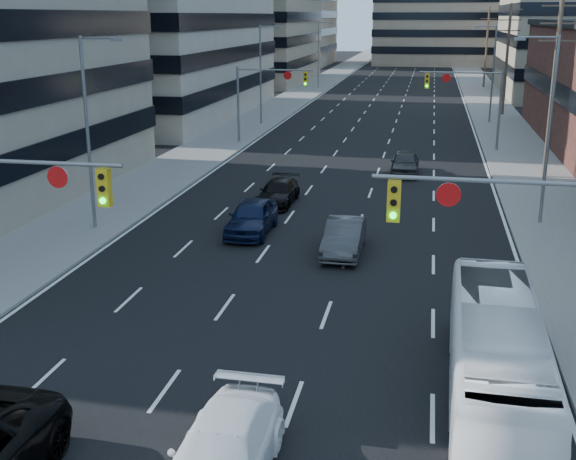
# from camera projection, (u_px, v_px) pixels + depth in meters

# --- Properties ---
(road_surface) EXTENTS (18.00, 300.00, 0.02)m
(road_surface) POSITION_uv_depth(u_px,v_px,m) (405.00, 69.00, 136.01)
(road_surface) COLOR black
(road_surface) RESTS_ON ground
(sidewalk_left) EXTENTS (5.00, 300.00, 0.15)m
(sidewalk_left) POSITION_uv_depth(u_px,v_px,m) (345.00, 68.00, 138.10)
(sidewalk_left) COLOR slate
(sidewalk_left) RESTS_ON ground
(sidewalk_right) EXTENTS (5.00, 300.00, 0.15)m
(sidewalk_right) POSITION_uv_depth(u_px,v_px,m) (468.00, 70.00, 133.88)
(sidewalk_right) COLOR slate
(sidewalk_right) RESTS_ON ground
(office_left_far) EXTENTS (20.00, 30.00, 16.00)m
(office_left_far) POSITION_uv_depth(u_px,v_px,m) (241.00, 28.00, 109.92)
(office_left_far) COLOR gray
(office_left_far) RESTS_ON ground
(bg_block_left) EXTENTS (24.00, 24.00, 20.00)m
(bg_block_left) POSITION_uv_depth(u_px,v_px,m) (271.00, 14.00, 147.70)
(bg_block_left) COLOR #ADA089
(bg_block_left) RESTS_ON ground
(signal_near_left) EXTENTS (6.59, 0.33, 6.00)m
(signal_near_left) POSITION_uv_depth(u_px,v_px,m) (1.00, 210.00, 21.41)
(signal_near_left) COLOR slate
(signal_near_left) RESTS_ON ground
(signal_near_right) EXTENTS (6.59, 0.33, 6.00)m
(signal_near_right) POSITION_uv_depth(u_px,v_px,m) (523.00, 238.00, 18.67)
(signal_near_right) COLOR slate
(signal_near_right) RESTS_ON ground
(signal_far_left) EXTENTS (6.09, 0.33, 6.00)m
(signal_far_left) POSITION_uv_depth(u_px,v_px,m) (267.00, 89.00, 56.25)
(signal_far_left) COLOR slate
(signal_far_left) RESTS_ON ground
(signal_far_right) EXTENTS (6.09, 0.33, 6.00)m
(signal_far_right) POSITION_uv_depth(u_px,v_px,m) (469.00, 93.00, 53.43)
(signal_far_right) COLOR slate
(signal_far_right) RESTS_ON ground
(utility_pole_block) EXTENTS (2.20, 0.28, 11.00)m
(utility_pole_block) POSITION_uv_depth(u_px,v_px,m) (553.00, 85.00, 43.72)
(utility_pole_block) COLOR #4C3D2D
(utility_pole_block) RESTS_ON ground
(utility_pole_midblock) EXTENTS (2.20, 0.28, 11.00)m
(utility_pole_midblock) POSITION_uv_depth(u_px,v_px,m) (507.00, 58.00, 71.93)
(utility_pole_midblock) COLOR #4C3D2D
(utility_pole_midblock) RESTS_ON ground
(utility_pole_distant) EXTENTS (2.20, 0.28, 11.00)m
(utility_pole_distant) POSITION_uv_depth(u_px,v_px,m) (487.00, 46.00, 100.15)
(utility_pole_distant) COLOR #4C3D2D
(utility_pole_distant) RESTS_ON ground
(streetlight_left_near) EXTENTS (2.03, 0.22, 9.00)m
(streetlight_left_near) POSITION_uv_depth(u_px,v_px,m) (90.00, 125.00, 33.02)
(streetlight_left_near) COLOR slate
(streetlight_left_near) RESTS_ON ground
(streetlight_left_mid) EXTENTS (2.03, 0.22, 9.00)m
(streetlight_left_mid) POSITION_uv_depth(u_px,v_px,m) (262.00, 70.00, 65.93)
(streetlight_left_mid) COLOR slate
(streetlight_left_mid) RESTS_ON ground
(streetlight_left_far) EXTENTS (2.03, 0.22, 9.00)m
(streetlight_left_far) POSITION_uv_depth(u_px,v_px,m) (320.00, 52.00, 98.85)
(streetlight_left_far) COLOR slate
(streetlight_left_far) RESTS_ON ground
(streetlight_right_near) EXTENTS (2.03, 0.22, 9.00)m
(streetlight_right_near) POSITION_uv_depth(u_px,v_px,m) (547.00, 122.00, 33.92)
(streetlight_right_near) COLOR slate
(streetlight_right_near) RESTS_ON ground
(streetlight_right_far) EXTENTS (2.03, 0.22, 9.00)m
(streetlight_right_far) POSITION_uv_depth(u_px,v_px,m) (491.00, 69.00, 66.84)
(streetlight_right_far) COLOR slate
(streetlight_right_far) RESTS_ON ground
(white_van) EXTENTS (2.13, 5.09, 1.47)m
(white_van) POSITION_uv_depth(u_px,v_px,m) (222.00, 455.00, 15.62)
(white_van) COLOR white
(white_van) RESTS_ON ground
(transit_bus) EXTENTS (2.48, 9.70, 2.69)m
(transit_bus) POSITION_uv_depth(u_px,v_px,m) (496.00, 356.00, 18.77)
(transit_bus) COLOR white
(transit_bus) RESTS_ON ground
(sedan_blue) EXTENTS (1.92, 4.70, 1.60)m
(sedan_blue) POSITION_uv_depth(u_px,v_px,m) (252.00, 217.00, 33.76)
(sedan_blue) COLOR black
(sedan_blue) RESTS_ON ground
(sedan_grey_center) EXTENTS (1.56, 4.45, 1.46)m
(sedan_grey_center) POSITION_uv_depth(u_px,v_px,m) (344.00, 237.00, 30.92)
(sedan_grey_center) COLOR #37383A
(sedan_grey_center) RESTS_ON ground
(sedan_black_far) EXTENTS (1.88, 4.50, 1.30)m
(sedan_black_far) POSITION_uv_depth(u_px,v_px,m) (278.00, 192.00, 39.05)
(sedan_black_far) COLOR black
(sedan_black_far) RESTS_ON ground
(sedan_grey_right) EXTENTS (1.84, 4.43, 1.50)m
(sedan_grey_right) POSITION_uv_depth(u_px,v_px,m) (405.00, 163.00, 46.36)
(sedan_grey_right) COLOR #2F2F31
(sedan_grey_right) RESTS_ON ground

